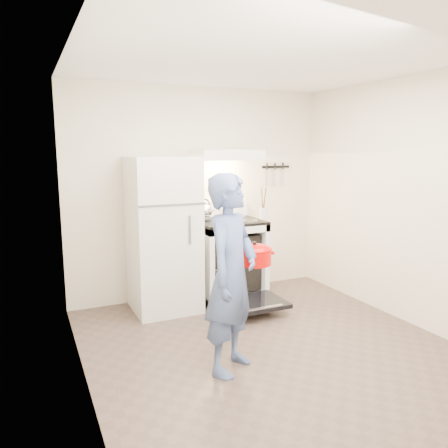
{
  "coord_description": "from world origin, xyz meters",
  "views": [
    {
      "loc": [
        -1.94,
        -3.1,
        1.78
      ],
      "look_at": [
        -0.05,
        1.0,
        1.0
      ],
      "focal_mm": 35.0,
      "sensor_mm": 36.0,
      "label": 1
    }
  ],
  "objects_px": {
    "refrigerator": "(163,235)",
    "tea_kettle": "(205,210)",
    "person": "(231,274)",
    "stove_body": "(229,261)",
    "dutch_oven": "(254,257)"
  },
  "relations": [
    {
      "from": "tea_kettle",
      "to": "refrigerator",
      "type": "bearing_deg",
      "value": -168.71
    },
    {
      "from": "tea_kettle",
      "to": "person",
      "type": "distance_m",
      "value": 1.74
    },
    {
      "from": "refrigerator",
      "to": "dutch_oven",
      "type": "distance_m",
      "value": 1.4
    },
    {
      "from": "refrigerator",
      "to": "tea_kettle",
      "type": "distance_m",
      "value": 0.6
    },
    {
      "from": "stove_body",
      "to": "tea_kettle",
      "type": "bearing_deg",
      "value": 162.35
    },
    {
      "from": "tea_kettle",
      "to": "dutch_oven",
      "type": "relative_size",
      "value": 0.71
    },
    {
      "from": "tea_kettle",
      "to": "person",
      "type": "xyz_separation_m",
      "value": [
        -0.46,
        -1.66,
        -0.28
      ]
    },
    {
      "from": "refrigerator",
      "to": "tea_kettle",
      "type": "relative_size",
      "value": 6.66
    },
    {
      "from": "refrigerator",
      "to": "tea_kettle",
      "type": "xyz_separation_m",
      "value": [
        0.55,
        0.11,
        0.23
      ]
    },
    {
      "from": "refrigerator",
      "to": "stove_body",
      "type": "relative_size",
      "value": 1.85
    },
    {
      "from": "refrigerator",
      "to": "tea_kettle",
      "type": "bearing_deg",
      "value": 11.29
    },
    {
      "from": "refrigerator",
      "to": "person",
      "type": "xyz_separation_m",
      "value": [
        0.09,
        -1.55,
        -0.05
      ]
    },
    {
      "from": "tea_kettle",
      "to": "person",
      "type": "bearing_deg",
      "value": -105.47
    },
    {
      "from": "person",
      "to": "dutch_oven",
      "type": "xyz_separation_m",
      "value": [
        0.32,
        0.21,
        0.06
      ]
    },
    {
      "from": "dutch_oven",
      "to": "tea_kettle",
      "type": "bearing_deg",
      "value": 84.6
    }
  ]
}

